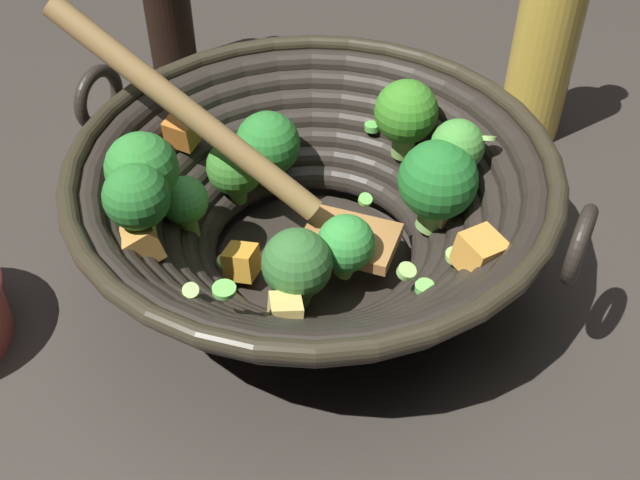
{
  "coord_description": "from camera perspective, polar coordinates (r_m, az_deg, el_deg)",
  "views": [
    {
      "loc": [
        0.25,
        -0.37,
        0.44
      ],
      "look_at": [
        0.01,
        0.0,
        0.03
      ],
      "focal_mm": 44.24,
      "sensor_mm": 36.0,
      "label": 1
    }
  ],
  "objects": [
    {
      "name": "ground_plane",
      "position": [
        0.63,
        -0.46,
        -1.87
      ],
      "size": [
        4.0,
        4.0,
        0.0
      ],
      "primitive_type": "plane",
      "color": "#332D28"
    },
    {
      "name": "soy_sauce_bottle",
      "position": [
        0.84,
        -11.04,
        16.65
      ],
      "size": [
        0.05,
        0.05,
        0.2
      ],
      "color": "black",
      "rests_on": "ground"
    },
    {
      "name": "wok",
      "position": [
        0.58,
        -0.58,
        3.03
      ],
      "size": [
        0.39,
        0.36,
        0.2
      ],
      "color": "black",
      "rests_on": "ground"
    },
    {
      "name": "cooking_oil_bottle",
      "position": [
        0.75,
        15.82,
        12.84
      ],
      "size": [
        0.06,
        0.06,
        0.2
      ],
      "color": "gold",
      "rests_on": "ground"
    }
  ]
}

